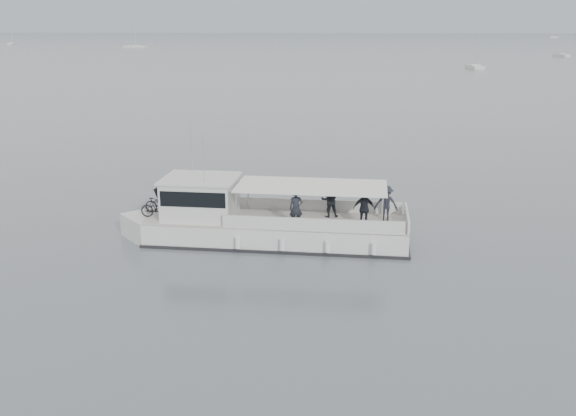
{
  "coord_description": "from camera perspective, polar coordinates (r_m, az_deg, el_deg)",
  "views": [
    {
      "loc": [
        -1.47,
        -28.24,
        9.57
      ],
      "look_at": [
        -3.19,
        -1.03,
        1.6
      ],
      "focal_mm": 40.0,
      "sensor_mm": 36.0,
      "label": 1
    }
  ],
  "objects": [
    {
      "name": "ground",
      "position": [
        29.85,
        6.25,
        -2.5
      ],
      "size": [
        1400.0,
        1400.0,
        0.0
      ],
      "primitive_type": "plane",
      "color": "#535B61",
      "rests_on": "ground"
    },
    {
      "name": "headland",
      "position": [
        588.26,
        3.93,
        16.68
      ],
      "size": [
        1400.0,
        90.0,
        28.0
      ],
      "primitive_type": "cube",
      "color": "#939EA8",
      "rests_on": "ground"
    },
    {
      "name": "tour_boat",
      "position": [
        28.82,
        -3.26,
        -1.22
      ],
      "size": [
        13.26,
        4.06,
        5.52
      ],
      "rotation": [
        0.0,
        0.0,
        -0.06
      ],
      "color": "silver",
      "rests_on": "ground"
    },
    {
      "name": "moored_fleet",
      "position": [
        205.09,
        -9.21,
        13.51
      ],
      "size": [
        377.01,
        327.06,
        10.46
      ],
      "color": "silver",
      "rests_on": "ground"
    }
  ]
}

